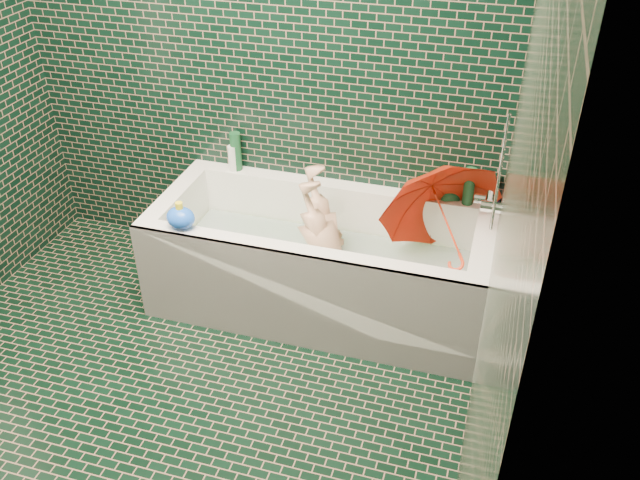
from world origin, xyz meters
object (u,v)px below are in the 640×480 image
(bath_toy, at_px, (181,217))
(rubber_duck, at_px, (435,189))
(bathtub, at_px, (319,271))
(child, at_px, (330,257))
(umbrella, at_px, (447,223))

(bath_toy, bearing_deg, rubber_duck, 26.14)
(bathtub, height_order, child, bathtub)
(child, relative_size, umbrella, 1.57)
(bathtub, distance_m, child, 0.11)
(umbrella, distance_m, rubber_duck, 0.28)
(bathtub, xyz_separation_m, bath_toy, (-0.60, -0.30, 0.40))
(umbrella, xyz_separation_m, rubber_duck, (-0.10, 0.25, 0.03))
(bathtub, relative_size, child, 1.82)
(bath_toy, bearing_deg, umbrella, 13.87)
(child, height_order, umbrella, umbrella)
(bathtub, height_order, rubber_duck, rubber_duck)
(rubber_duck, bearing_deg, child, -157.50)
(bathtub, xyz_separation_m, umbrella, (0.61, 0.09, 0.35))
(bathtub, height_order, bath_toy, bath_toy)
(bathtub, xyz_separation_m, rubber_duck, (0.51, 0.35, 0.39))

